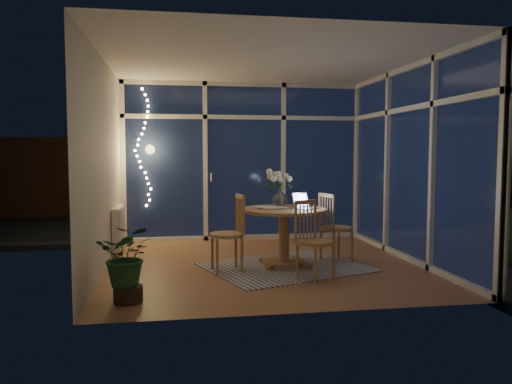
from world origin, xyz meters
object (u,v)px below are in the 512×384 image
(laptop, at_px, (307,200))
(potted_plant, at_px, (128,264))
(dining_table, at_px, (284,237))
(chair_left, at_px, (227,233))
(chair_front, at_px, (316,240))
(chair_right, at_px, (336,227))
(flower_vase, at_px, (280,198))

(laptop, height_order, potted_plant, laptop)
(dining_table, relative_size, chair_left, 1.14)
(dining_table, distance_m, chair_front, 0.78)
(chair_right, xyz_separation_m, flower_vase, (-0.73, 0.18, 0.38))
(laptop, bearing_deg, chair_front, -135.46)
(chair_left, bearing_deg, flower_vase, 118.17)
(chair_left, distance_m, flower_vase, 1.01)
(chair_right, bearing_deg, flower_vase, 58.81)
(chair_front, xyz_separation_m, flower_vase, (-0.18, 1.10, 0.39))
(dining_table, distance_m, chair_right, 0.78)
(chair_front, height_order, flower_vase, flower_vase)
(chair_left, xyz_separation_m, laptop, (1.04, 0.12, 0.37))
(chair_left, bearing_deg, dining_table, 97.25)
(chair_front, bearing_deg, chair_left, 120.56)
(chair_front, distance_m, laptop, 0.79)
(chair_front, distance_m, potted_plant, 2.10)
(chair_right, xyz_separation_m, laptop, (-0.47, -0.24, 0.38))
(chair_left, relative_size, laptop, 3.20)
(flower_vase, bearing_deg, chair_front, -80.60)
(dining_table, height_order, chair_front, chair_front)
(chair_right, xyz_separation_m, potted_plant, (-2.57, -1.48, -0.08))
(flower_vase, bearing_deg, potted_plant, -138.13)
(chair_left, bearing_deg, chair_front, 52.79)
(potted_plant, bearing_deg, chair_front, 15.26)
(dining_table, bearing_deg, laptop, -12.73)
(chair_front, bearing_deg, dining_table, 76.03)
(flower_vase, bearing_deg, dining_table, -93.40)
(laptop, bearing_deg, chair_left, 148.52)
(flower_vase, bearing_deg, laptop, -57.41)
(chair_left, xyz_separation_m, potted_plant, (-1.07, -1.11, -0.10))
(chair_front, height_order, potted_plant, chair_front)
(chair_right, bearing_deg, laptop, 99.69)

